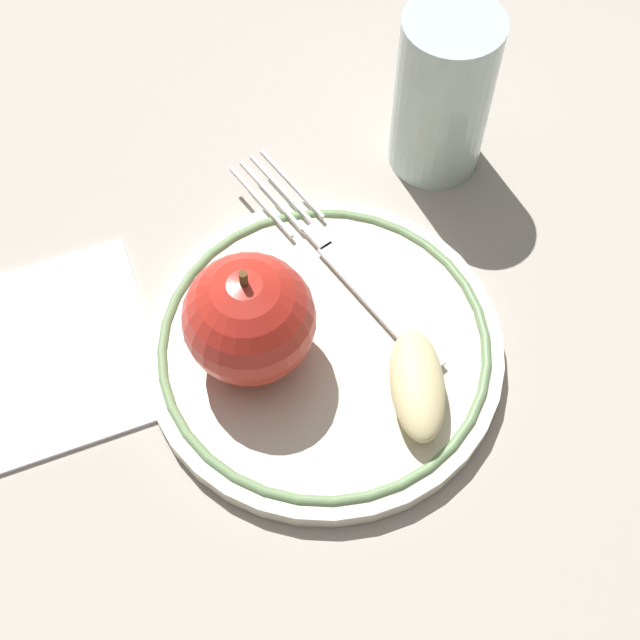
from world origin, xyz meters
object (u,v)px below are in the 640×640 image
plate (320,343)px  fork (342,264)px  apple_slice_front (417,384)px  napkin_folded (54,351)px  drinking_glass (443,94)px  apple_red_whole (249,319)px

plate → fork: size_ratio=1.09×
apple_slice_front → napkin_folded: bearing=77.4°
apple_slice_front → drinking_glass: size_ratio=0.59×
plate → apple_red_whole: size_ratio=2.54×
apple_red_whole → plate: bearing=-23.2°
apple_slice_front → napkin_folded: (-0.15, 0.15, -0.02)m
napkin_folded → drinking_glass: bearing=-3.7°
plate → drinking_glass: size_ratio=1.81×
plate → apple_red_whole: apple_red_whole is taller
apple_slice_front → apple_red_whole: bearing=70.3°
plate → napkin_folded: (-0.13, 0.09, -0.01)m
apple_red_whole → drinking_glass: (0.19, 0.06, 0.00)m
apple_slice_front → drinking_glass: drinking_glass is taller
fork → drinking_glass: drinking_glass is taller
fork → drinking_glass: 0.13m
fork → apple_slice_front: bearing=168.2°
plate → apple_slice_front: size_ratio=3.05×
drinking_glass → napkin_folded: drinking_glass is taller
drinking_glass → fork: bearing=-158.9°
plate → apple_slice_front: apple_slice_front is taller
apple_slice_front → plate: bearing=52.8°
napkin_folded → apple_red_whole: bearing=-40.0°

